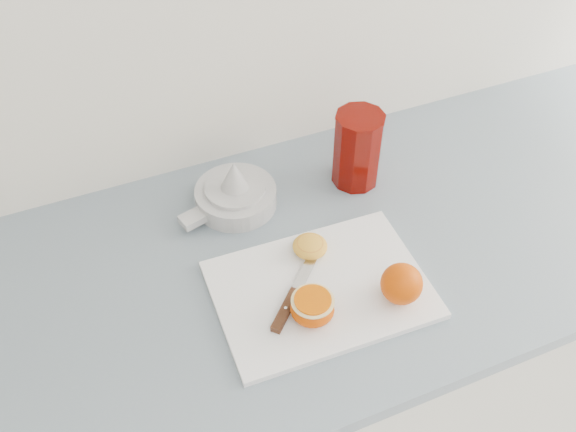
{
  "coord_description": "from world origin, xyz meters",
  "views": [
    {
      "loc": [
        -0.19,
        1.02,
        1.74
      ],
      "look_at": [
        0.1,
        1.73,
        0.96
      ],
      "focal_mm": 40.0,
      "sensor_mm": 36.0,
      "label": 1
    }
  ],
  "objects_px": {
    "citrus_juicer": "(235,194)",
    "cutting_board": "(321,289)",
    "half_orange": "(312,308)",
    "red_tumbler": "(357,151)",
    "counter": "(316,376)"
  },
  "relations": [
    {
      "from": "counter",
      "to": "citrus_juicer",
      "type": "height_order",
      "value": "citrus_juicer"
    },
    {
      "from": "cutting_board",
      "to": "half_orange",
      "type": "height_order",
      "value": "half_orange"
    },
    {
      "from": "counter",
      "to": "cutting_board",
      "type": "bearing_deg",
      "value": -118.75
    },
    {
      "from": "half_orange",
      "to": "citrus_juicer",
      "type": "height_order",
      "value": "citrus_juicer"
    },
    {
      "from": "red_tumbler",
      "to": "counter",
      "type": "bearing_deg",
      "value": -133.32
    },
    {
      "from": "counter",
      "to": "cutting_board",
      "type": "relative_size",
      "value": 6.84
    },
    {
      "from": "half_orange",
      "to": "red_tumbler",
      "type": "xyz_separation_m",
      "value": [
        0.22,
        0.27,
        0.04
      ]
    },
    {
      "from": "citrus_juicer",
      "to": "cutting_board",
      "type": "bearing_deg",
      "value": -76.22
    },
    {
      "from": "half_orange",
      "to": "cutting_board",
      "type": "bearing_deg",
      "value": 51.71
    },
    {
      "from": "cutting_board",
      "to": "citrus_juicer",
      "type": "distance_m",
      "value": 0.26
    },
    {
      "from": "counter",
      "to": "red_tumbler",
      "type": "bearing_deg",
      "value": 46.68
    },
    {
      "from": "counter",
      "to": "citrus_juicer",
      "type": "xyz_separation_m",
      "value": [
        -0.11,
        0.16,
        0.47
      ]
    },
    {
      "from": "counter",
      "to": "cutting_board",
      "type": "height_order",
      "value": "cutting_board"
    },
    {
      "from": "counter",
      "to": "half_orange",
      "type": "bearing_deg",
      "value": -122.25
    },
    {
      "from": "citrus_juicer",
      "to": "counter",
      "type": "bearing_deg",
      "value": -55.45
    }
  ]
}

